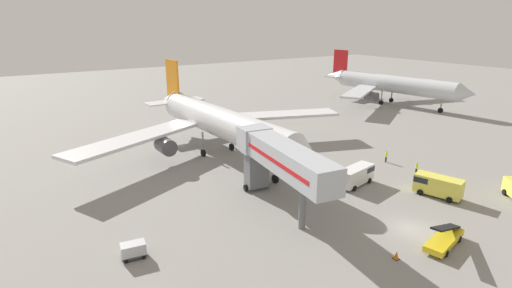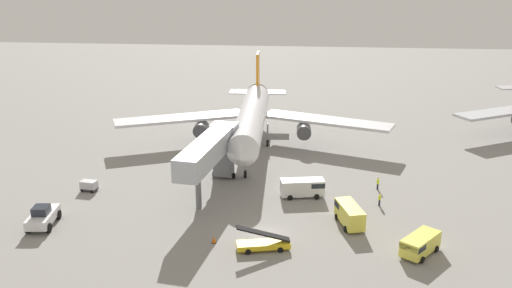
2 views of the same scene
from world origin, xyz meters
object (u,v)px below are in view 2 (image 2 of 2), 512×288
pushback_tug (43,216)px  service_van_rear_left (304,187)px  baggage_cart_far_right (89,185)px  safety_cone_alpha (214,239)px  ground_crew_worker_foreground (378,183)px  belt_loader_truck (263,243)px  airplane_at_gate (252,117)px  jet_bridge (211,150)px  service_van_outer_left (349,213)px  service_van_mid_right (420,244)px  ground_crew_worker_midground (380,199)px

pushback_tug → service_van_rear_left: size_ratio=0.96×
baggage_cart_far_right → safety_cone_alpha: bearing=-33.4°
baggage_cart_far_right → ground_crew_worker_foreground: ground_crew_worker_foreground is taller
belt_loader_truck → service_van_rear_left: belt_loader_truck is taller
airplane_at_gate → ground_crew_worker_foreground: bearing=-41.3°
jet_bridge → belt_loader_truck: size_ratio=2.98×
baggage_cart_far_right → pushback_tug: bearing=-96.2°
ground_crew_worker_foreground → service_van_outer_left: bearing=-111.9°
service_van_rear_left → ground_crew_worker_foreground: 10.26m
belt_loader_truck → baggage_cart_far_right: (-24.08, 13.30, 0.04)m
safety_cone_alpha → belt_loader_truck: bearing=-10.1°
service_van_mid_right → baggage_cart_far_right: size_ratio=2.35×
safety_cone_alpha → jet_bridge: bearing=101.2°
ground_crew_worker_foreground → service_van_mid_right: bearing=-82.0°
service_van_mid_right → ground_crew_worker_midground: 12.09m
jet_bridge → airplane_at_gate: bearing=80.9°
airplane_at_gate → ground_crew_worker_midground: (18.09, -21.44, -4.19)m
service_van_mid_right → ground_crew_worker_foreground: size_ratio=3.11×
service_van_mid_right → service_van_outer_left: service_van_outer_left is taller
ground_crew_worker_foreground → baggage_cart_far_right: bearing=-173.3°
pushback_tug → belt_loader_truck: belt_loader_truck is taller
pushback_tug → ground_crew_worker_midground: pushback_tug is taller
belt_loader_truck → service_van_mid_right: belt_loader_truck is taller
service_van_rear_left → ground_crew_worker_midground: 9.52m
service_van_rear_left → airplane_at_gate: bearing=114.1°
baggage_cart_far_right → ground_crew_worker_foreground: (37.57, 4.43, 0.11)m
pushback_tug → ground_crew_worker_foreground: pushback_tug is taller
jet_bridge → safety_cone_alpha: size_ratio=22.19×
service_van_mid_right → service_van_outer_left: size_ratio=0.94×
service_van_mid_right → belt_loader_truck: bearing=-177.5°
service_van_mid_right → safety_cone_alpha: 21.22m
belt_loader_truck → safety_cone_alpha: 5.42m
airplane_at_gate → service_van_outer_left: 30.68m
pushback_tug → belt_loader_truck: size_ratio=0.95×
pushback_tug → baggage_cart_far_right: bearing=83.8°
baggage_cart_far_right → jet_bridge: bearing=4.6°
airplane_at_gate → safety_cone_alpha: (-0.40, -32.96, -4.66)m
pushback_tug → baggage_cart_far_right: 10.48m
jet_bridge → service_van_outer_left: jet_bridge is taller
ground_crew_worker_midground → ground_crew_worker_foreground: bearing=86.5°
pushback_tug → belt_loader_truck: (25.21, -2.89, -0.43)m
belt_loader_truck → service_van_outer_left: belt_loader_truck is taller
pushback_tug → baggage_cart_far_right: pushback_tug is taller
ground_crew_worker_midground → safety_cone_alpha: ground_crew_worker_midground is taller
airplane_at_gate → baggage_cart_far_right: 28.45m
ground_crew_worker_foreground → service_van_rear_left: bearing=-160.4°
jet_bridge → pushback_tug: bearing=-145.7°
airplane_at_gate → service_van_mid_right: airplane_at_gate is taller
service_van_mid_right → ground_crew_worker_midground: size_ratio=3.20×
jet_bridge → service_van_rear_left: jet_bridge is taller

